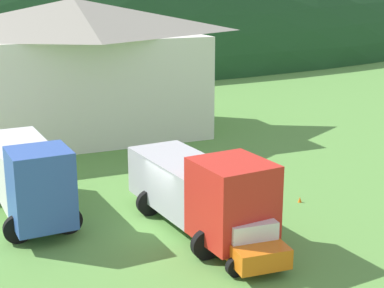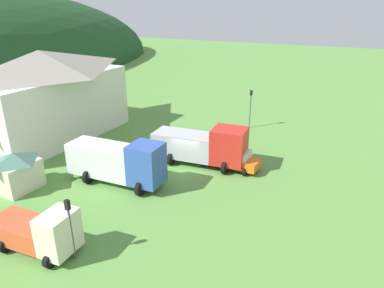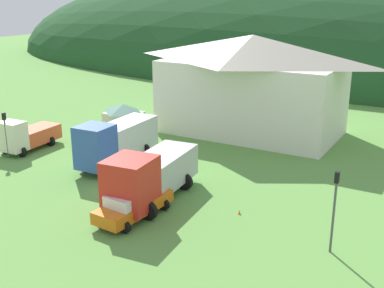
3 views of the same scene
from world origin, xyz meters
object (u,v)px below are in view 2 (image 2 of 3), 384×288
Objects in this scene: traffic_cone_near_pickup at (216,142)px; play_shed_cream at (16,171)px; service_pickup_orange at (232,159)px; box_truck_blue at (119,161)px; light_truck_cream at (39,231)px; traffic_light_west at (70,223)px; depot_building at (44,94)px; crane_truck_red at (204,145)px; traffic_light_east at (250,105)px.

play_shed_cream is at bearing 149.09° from traffic_cone_near_pickup.
box_truck_blue is at bearing -131.72° from service_pickup_orange.
traffic_light_west is at bearing 4.84° from light_truck_cream.
depot_building reaches higher than play_shed_cream.
crane_truck_red reaches higher than light_truck_cream.
box_truck_blue is (8.39, 1.02, 0.60)m from light_truck_cream.
service_pickup_orange is at bearing -85.99° from depot_building.
depot_building is 2.14× the size of box_truck_blue.
traffic_cone_near_pickup is (4.98, 3.51, -0.83)m from service_pickup_orange.
traffic_cone_near_pickup is at bearing 71.61° from box_truck_blue.
traffic_light_east reaches higher than service_pickup_orange.
depot_building reaches higher than service_pickup_orange.
traffic_light_east is (17.03, -4.65, 0.73)m from box_truck_blue.
traffic_light_west reaches higher than play_shed_cream.
traffic_light_east is (21.15, -10.86, 1.09)m from play_shed_cream.
traffic_cone_near_pickup is (5.40, 1.19, -1.77)m from crane_truck_red.
traffic_cone_near_pickup is (15.51, -9.29, -1.49)m from play_shed_cream.
traffic_light_west reaches higher than light_truck_cream.
box_truck_blue is 7.36m from crane_truck_red.
depot_building is at bearing 111.72° from traffic_cone_near_pickup.
service_pickup_orange is 1.43× the size of traffic_light_west.
traffic_light_east reaches higher than light_truck_cream.
play_shed_cream is 0.62× the size of service_pickup_orange.
depot_building is 3.07× the size of light_truck_cream.
traffic_light_east is at bearing 104.43° from service_pickup_orange.
traffic_light_west is 25.15m from traffic_light_east.
traffic_light_east is (11.98, -17.50, -1.91)m from depot_building.
traffic_light_east is 6.39m from traffic_cone_near_pickup.
traffic_light_west is at bearing -129.43° from depot_building.
light_truck_cream is 10.76× the size of traffic_cone_near_pickup.
traffic_light_west is (-14.48, 3.49, 1.41)m from service_pickup_orange.
traffic_light_west is at bearing -100.51° from crane_truck_red.
depot_building is 3.92× the size of traffic_light_east.
service_pickup_orange is 6.15m from traffic_cone_near_pickup.
depot_building reaches higher than traffic_light_west.
play_shed_cream is at bearing 152.83° from traffic_light_east.
crane_truck_red is (10.10, -10.47, 0.28)m from play_shed_cream.
light_truck_cream is 15.83m from service_pickup_orange.
depot_building reaches higher than box_truck_blue.
service_pickup_orange is (1.36, -19.44, -3.67)m from depot_building.
play_shed_cream is at bearing -136.49° from service_pickup_orange.
light_truck_cream is at bearing 171.86° from traffic_light_east.
play_shed_cream is at bearing 145.27° from light_truck_cream.
light_truck_cream is (-4.28, -7.22, -0.24)m from play_shed_cream.
box_truck_blue is at bearing -111.47° from depot_building.
traffic_light_east is at bearing 82.24° from crane_truck_red.
crane_truck_red is 1.58× the size of service_pickup_orange.
depot_building is at bearing 177.38° from crane_truck_red.
box_truck_blue is at bearing 164.86° from traffic_cone_near_pickup.
traffic_light_west reaches higher than traffic_cone_near_pickup.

